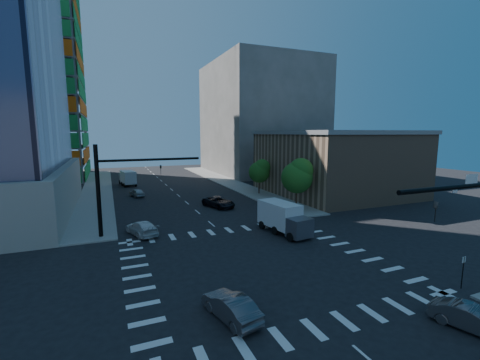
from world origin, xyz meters
name	(u,v)px	position (x,y,z in m)	size (l,w,h in m)	color
ground	(257,263)	(0.00, 0.00, 0.00)	(160.00, 160.00, 0.00)	black
road_markings	(257,263)	(0.00, 0.00, 0.01)	(20.00, 20.00, 0.01)	silver
sidewalk_ne	(228,182)	(12.50, 40.00, 0.07)	(5.00, 60.00, 0.15)	gray
sidewalk_nw	(97,190)	(-12.50, 40.00, 0.07)	(5.00, 60.00, 0.15)	gray
construction_building	(16,65)	(-27.41, 61.93, 24.61)	(25.16, 34.50, 70.60)	slate
commercial_building	(334,162)	(25.00, 22.00, 5.31)	(20.50, 22.50, 10.60)	#987458
bg_building_ne	(260,118)	(27.00, 55.00, 14.00)	(24.00, 30.00, 28.00)	#5F5B55
signal_mast_nw	(114,182)	(-10.00, 11.50, 5.49)	(10.20, 0.40, 9.00)	black
tree_south	(298,175)	(12.63, 13.90, 4.69)	(4.16, 4.16, 6.82)	#382316
tree_north	(260,171)	(12.93, 25.90, 3.99)	(3.54, 3.52, 5.78)	#382316
no_parking_sign	(463,269)	(10.70, -9.00, 1.38)	(0.30, 0.06, 2.20)	black
car_nb_right	(472,318)	(6.57, -12.19, 0.64)	(1.36, 3.90, 1.29)	#4E4F53
car_nb_far	(219,202)	(3.44, 19.55, 0.73)	(2.43, 5.27, 1.46)	black
car_sb_near	(142,228)	(-7.68, 10.91, 0.71)	(1.98, 4.87, 1.41)	silver
car_sb_mid	(137,193)	(-6.39, 31.69, 0.64)	(1.52, 3.78, 1.29)	#A7AAAE
car_sb_cross	(231,307)	(-4.65, -6.38, 0.70)	(1.47, 4.22, 1.39)	#4C4B51
box_truck_near	(285,221)	(5.89, 5.69, 1.36)	(3.30, 6.17, 3.08)	black
box_truck_far	(127,179)	(-7.10, 44.42, 1.29)	(3.18, 5.83, 2.90)	black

